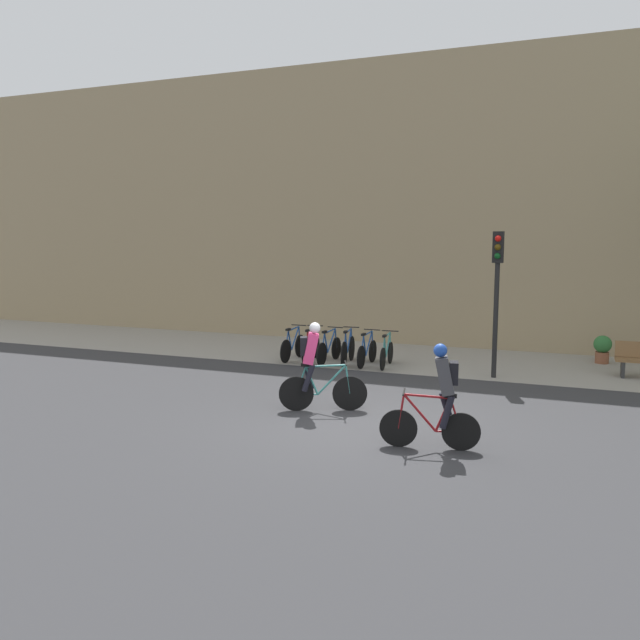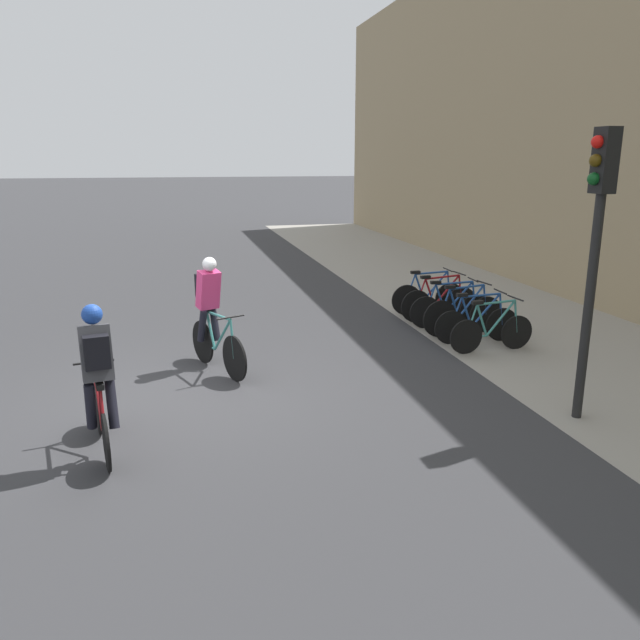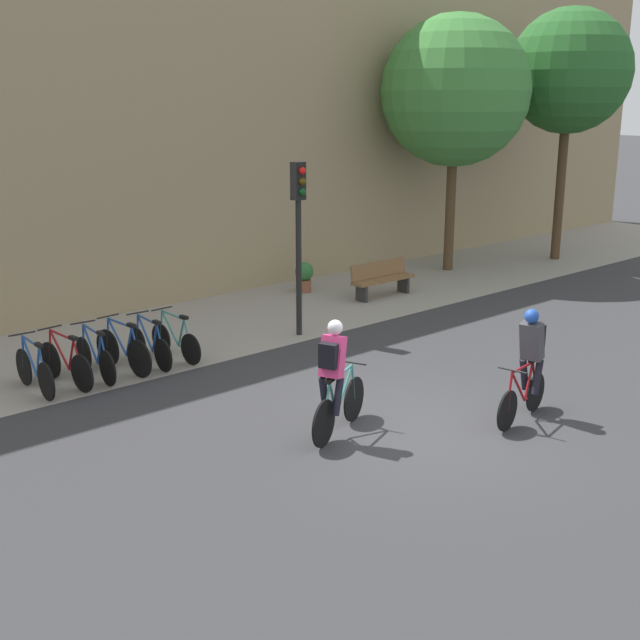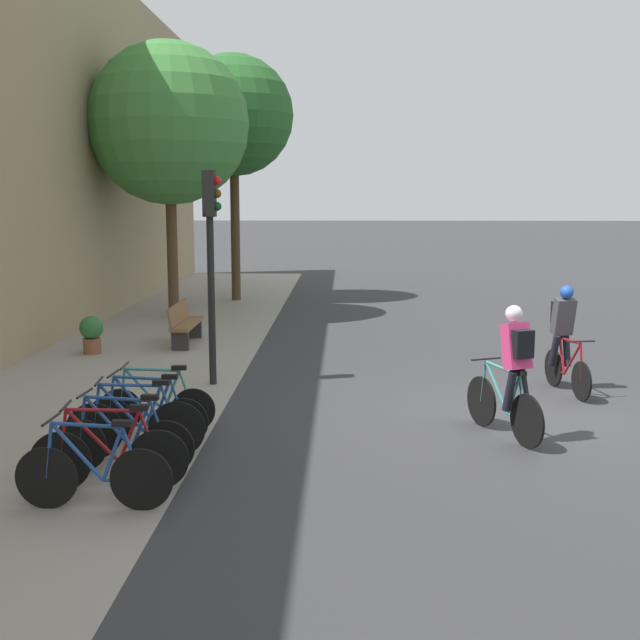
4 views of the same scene
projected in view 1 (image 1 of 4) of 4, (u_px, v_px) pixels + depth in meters
name	position (u px, v px, depth m)	size (l,w,h in m)	color
ground	(362.00, 423.00, 11.65)	(200.00, 200.00, 0.00)	#333335
kerb_strip	(432.00, 359.00, 17.89)	(44.00, 4.50, 0.01)	gray
building_facade	(451.00, 202.00, 19.66)	(44.00, 0.60, 9.15)	#9E8966
cyclist_pink	(314.00, 364.00, 12.39)	(1.65, 0.75, 1.79)	black
cyclist_grey	(441.00, 393.00, 10.10)	(1.62, 0.54, 1.75)	black
parked_bike_0	(293.00, 346.00, 17.75)	(0.46, 1.64, 0.96)	black
parked_bike_1	(311.00, 347.00, 17.55)	(0.46, 1.71, 0.97)	black
parked_bike_2	(329.00, 349.00, 17.36)	(0.46, 1.67, 0.95)	black
parked_bike_3	(348.00, 349.00, 17.16)	(0.46, 1.69, 0.98)	black
parked_bike_4	(367.00, 352.00, 16.97)	(0.46, 1.61, 0.94)	black
parked_bike_5	(387.00, 353.00, 16.77)	(0.46, 1.59, 0.94)	black
traffic_light_pole	(497.00, 277.00, 15.20)	(0.26, 0.30, 3.61)	black
potted_plant	(602.00, 348.00, 17.24)	(0.48, 0.48, 0.78)	brown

